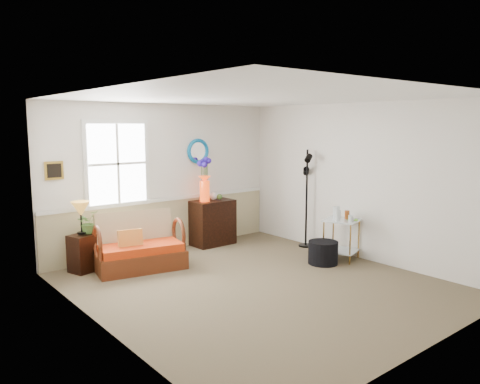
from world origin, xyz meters
TOP-DOWN VIEW (x-y plane):
  - floor at (0.00, 0.00)m, footprint 4.50×5.00m
  - ceiling at (0.00, 0.00)m, footprint 4.50×5.00m
  - walls at (0.00, 0.00)m, footprint 4.51×5.01m
  - wainscot at (0.00, 2.48)m, footprint 4.46×0.02m
  - chair_rail at (0.00, 2.47)m, footprint 4.46×0.04m
  - window at (-0.90, 2.47)m, footprint 1.14×0.06m
  - picture at (-1.92, 2.48)m, footprint 0.28×0.03m
  - mirror at (0.70, 2.48)m, footprint 0.47×0.07m
  - loveseat at (-0.92, 1.73)m, footprint 1.46×1.01m
  - throw_pillow at (-1.09, 1.70)m, footprint 0.38×0.17m
  - lamp_stand at (-1.68, 2.15)m, footprint 0.41×0.41m
  - table_lamp at (-1.66, 2.17)m, footprint 0.36×0.36m
  - potted_plant at (-1.55, 2.20)m, footprint 0.43×0.45m
  - cabinet at (0.85, 2.26)m, footprint 0.79×0.51m
  - flower_vase at (0.67, 2.23)m, footprint 0.31×0.31m
  - side_table at (1.93, 0.08)m, footprint 0.68×0.68m
  - tabletop_items at (1.92, 0.03)m, footprint 0.58×0.58m
  - floor_lamp at (2.10, 1.03)m, footprint 0.33×0.33m
  - ottoman at (1.50, 0.10)m, footprint 0.60×0.60m

SIDE VIEW (x-z plane):
  - floor at x=0.00m, z-range -0.01..0.01m
  - ottoman at x=1.50m, z-range 0.00..0.37m
  - lamp_stand at x=-1.68m, z-range 0.00..0.58m
  - side_table at x=1.93m, z-range 0.00..0.68m
  - cabinet at x=0.85m, z-range 0.00..0.84m
  - loveseat at x=-0.92m, z-range 0.00..0.87m
  - wainscot at x=0.00m, z-range 0.00..0.90m
  - throw_pillow at x=-1.09m, z-range 0.28..0.65m
  - potted_plant at x=-1.55m, z-range 0.58..0.85m
  - tabletop_items at x=1.92m, z-range 0.68..0.92m
  - table_lamp at x=-1.66m, z-range 0.58..1.09m
  - floor_lamp at x=2.10m, z-range 0.00..1.79m
  - chair_rail at x=0.00m, z-range 0.89..0.95m
  - flower_vase at x=0.67m, z-range 0.84..1.63m
  - walls at x=0.00m, z-range 0.00..2.60m
  - picture at x=-1.92m, z-range 1.41..1.69m
  - window at x=-0.90m, z-range 0.88..2.32m
  - mirror at x=0.70m, z-range 1.51..1.99m
  - ceiling at x=0.00m, z-range 2.60..2.60m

